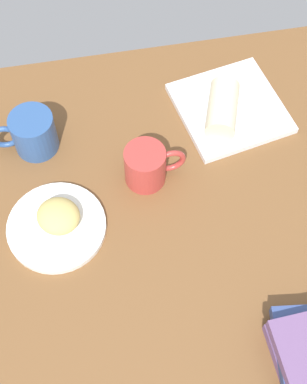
# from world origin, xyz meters

# --- Properties ---
(dining_table) EXTENTS (1.10, 0.90, 0.04)m
(dining_table) POSITION_xyz_m (0.00, 0.00, 0.02)
(dining_table) COLOR brown
(dining_table) RESTS_ON ground
(round_plate) EXTENTS (0.20, 0.20, 0.01)m
(round_plate) POSITION_xyz_m (0.09, 0.25, 0.05)
(round_plate) COLOR white
(round_plate) RESTS_ON dining_table
(scone_pastry) EXTENTS (0.12, 0.12, 0.05)m
(scone_pastry) POSITION_xyz_m (0.10, 0.24, 0.08)
(scone_pastry) COLOR tan
(scone_pastry) RESTS_ON round_plate
(square_plate) EXTENTS (0.27, 0.27, 0.02)m
(square_plate) POSITION_xyz_m (0.32, -0.17, 0.05)
(square_plate) COLOR white
(square_plate) RESTS_ON dining_table
(sauce_cup) EXTENTS (0.05, 0.05, 0.02)m
(sauce_cup) POSITION_xyz_m (0.36, -0.21, 0.07)
(sauce_cup) COLOR silver
(sauce_cup) RESTS_ON square_plate
(breakfast_wrap) EXTENTS (0.15, 0.11, 0.07)m
(breakfast_wrap) POSITION_xyz_m (0.29, -0.14, 0.09)
(breakfast_wrap) COLOR beige
(breakfast_wrap) RESTS_ON square_plate
(coffee_mug) EXTENTS (0.09, 0.14, 0.09)m
(coffee_mug) POSITION_xyz_m (0.18, 0.05, 0.09)
(coffee_mug) COLOR #B23833
(coffee_mug) RESTS_ON dining_table
(second_mug) EXTENTS (0.10, 0.15, 0.10)m
(second_mug) POSITION_xyz_m (0.31, 0.28, 0.09)
(second_mug) COLOR #2D518C
(second_mug) RESTS_ON dining_table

